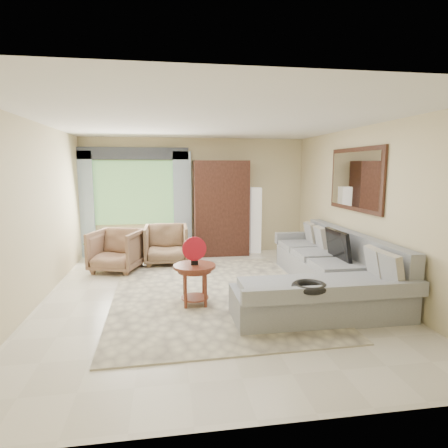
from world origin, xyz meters
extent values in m
plane|color=silver|center=(0.00, 0.00, 0.00)|extent=(6.00, 6.00, 0.00)
cube|color=beige|center=(0.03, 0.04, 0.01)|extent=(3.10, 4.07, 0.02)
cube|color=#999DA1|center=(2.00, 0.50, 0.20)|extent=(0.90, 2.40, 0.40)
cube|color=#999DA1|center=(1.30, -1.10, 0.20)|extent=(2.30, 0.80, 0.40)
cube|color=#999DA1|center=(2.35, 0.10, 0.65)|extent=(0.20, 3.20, 0.50)
cube|color=#999DA1|center=(2.00, 1.78, 0.51)|extent=(0.90, 0.16, 0.22)
cube|color=#999DA1|center=(1.30, -1.55, 0.49)|extent=(2.30, 0.10, 0.18)
cube|color=black|center=(2.05, 0.02, 0.72)|extent=(0.14, 0.74, 0.48)
torus|color=black|center=(1.00, -1.44, 0.55)|extent=(0.43, 0.43, 0.09)
cylinder|color=#522416|center=(-0.29, -0.40, 0.57)|extent=(0.59, 0.59, 0.04)
cylinder|color=#522416|center=(-0.29, -0.40, 0.27)|extent=(0.39, 0.39, 0.53)
cylinder|color=#B01120|center=(-0.29, -0.40, 0.82)|extent=(0.34, 0.06, 0.34)
imported|color=brown|center=(-1.61, 1.64, 0.39)|extent=(1.07, 1.09, 0.79)
imported|color=#815F46|center=(-0.68, 2.04, 0.40)|extent=(0.87, 0.89, 0.80)
imported|color=#999999|center=(-2.18, 2.57, 0.25)|extent=(0.53, 0.48, 0.50)
cube|color=black|center=(0.55, 2.72, 1.05)|extent=(1.20, 0.55, 2.10)
cube|color=silver|center=(1.35, 2.78, 0.75)|extent=(0.24, 0.24, 1.50)
cube|color=#669E59|center=(-1.35, 2.97, 1.40)|extent=(1.80, 0.04, 1.40)
cube|color=#9EB7CC|center=(-2.40, 2.88, 1.15)|extent=(0.40, 0.08, 2.30)
cube|color=#9EB7CC|center=(-0.30, 2.88, 1.15)|extent=(0.40, 0.08, 2.30)
cube|color=#1E232D|center=(-1.35, 2.90, 2.25)|extent=(2.40, 0.12, 0.26)
cube|color=black|center=(2.47, 0.35, 1.75)|extent=(0.04, 1.70, 1.05)
cube|color=white|center=(2.45, 0.35, 1.75)|extent=(0.02, 1.54, 0.90)
camera|label=1|loc=(-0.66, -5.50, 1.94)|focal=30.00mm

